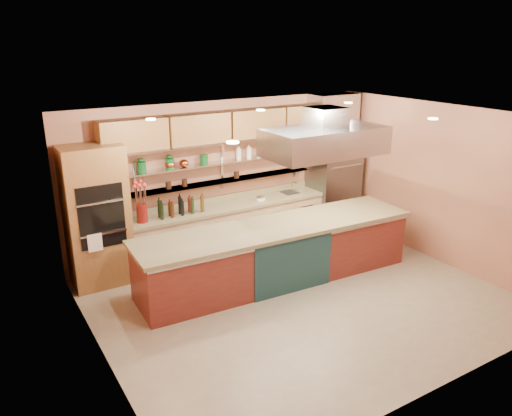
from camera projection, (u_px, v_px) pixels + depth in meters
floor at (301, 300)px, 7.73m from camera, size 6.00×5.00×0.02m
ceiling at (307, 118)px, 6.83m from camera, size 6.00×5.00×0.02m
wall_back at (224, 176)px, 9.30m from camera, size 6.00×0.04×2.80m
wall_front at (445, 282)px, 5.26m from camera, size 6.00×0.04×2.80m
wall_left at (96, 259)px, 5.80m from camera, size 0.04×5.00×2.80m
wall_right at (441, 185)px, 8.75m from camera, size 0.04×5.00×2.80m
oven_stack at (97, 217)px, 7.92m from camera, size 0.95×0.64×2.30m
refrigerator at (333, 181)px, 10.28m from camera, size 0.95×0.72×2.10m
back_counter at (230, 228)px, 9.33m from camera, size 3.84×0.64×0.93m
wall_shelf_lower at (225, 181)px, 9.19m from camera, size 3.60×0.26×0.03m
wall_shelf_upper at (224, 162)px, 9.07m from camera, size 3.60×0.26×0.03m
upper_cabinets at (227, 127)px, 8.85m from camera, size 4.60×0.36×0.55m
range_hood at (325, 141)px, 8.09m from camera, size 2.00×1.00×0.45m
ceiling_downlights at (298, 118)px, 7.00m from camera, size 4.00×2.80×0.02m
island at (277, 253)px, 8.22m from camera, size 4.69×1.24×0.97m
flower_vase at (142, 213)px, 8.27m from camera, size 0.21×0.21×0.32m
oil_bottle_cluster at (181, 207)px, 8.62m from camera, size 0.89×0.34×0.28m
kitchen_scale at (260, 198)px, 9.44m from camera, size 0.17×0.15×0.09m
bar_faucet at (292, 187)px, 9.90m from camera, size 0.04×0.04×0.21m
copper_kettle at (184, 163)px, 8.66m from camera, size 0.18×0.18×0.13m
green_canister at (204, 159)px, 8.84m from camera, size 0.17×0.17×0.17m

